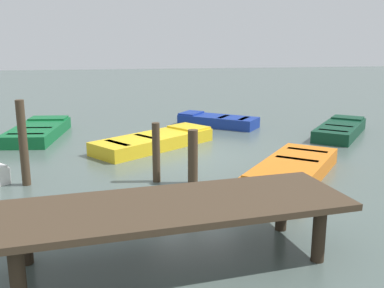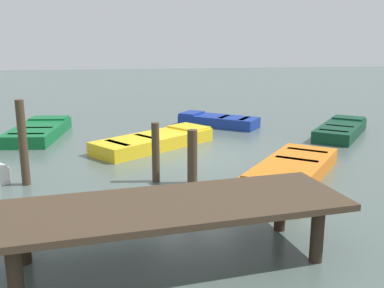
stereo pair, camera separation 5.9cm
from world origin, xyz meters
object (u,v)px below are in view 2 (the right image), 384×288
at_px(rowboat_orange, 293,169).
at_px(mooring_piling_far_right, 23,143).
at_px(dock_segment, 170,210).
at_px(rowboat_dark_green, 341,129).
at_px(mooring_piling_far_left, 192,157).
at_px(mooring_piling_mid_right, 156,153).
at_px(rowboat_blue, 218,121).
at_px(rowboat_green, 39,131).
at_px(rowboat_yellow, 155,141).

distance_m(rowboat_orange, mooring_piling_far_right, 6.39).
relative_size(dock_segment, rowboat_orange, 1.45).
height_order(dock_segment, rowboat_dark_green, dock_segment).
bearing_deg(mooring_piling_far_left, mooring_piling_mid_right, -18.59).
height_order(rowboat_orange, mooring_piling_far_left, mooring_piling_far_left).
bearing_deg(mooring_piling_far_left, rowboat_blue, -107.75).
bearing_deg(mooring_piling_far_right, rowboat_green, -83.67).
distance_m(rowboat_orange, mooring_piling_mid_right, 3.36).
bearing_deg(rowboat_green, rowboat_yellow, -112.41).
relative_size(rowboat_blue, rowboat_dark_green, 0.89).
height_order(rowboat_dark_green, mooring_piling_far_right, mooring_piling_far_right).
relative_size(rowboat_orange, rowboat_dark_green, 1.09).
distance_m(rowboat_yellow, mooring_piling_far_right, 4.59).
distance_m(dock_segment, rowboat_blue, 10.86).
distance_m(dock_segment, rowboat_orange, 5.06).
bearing_deg(mooring_piling_mid_right, mooring_piling_far_left, 161.41).
bearing_deg(rowboat_yellow, rowboat_green, 113.80).
bearing_deg(mooring_piling_far_right, rowboat_orange, 175.26).
relative_size(dock_segment, rowboat_green, 1.44).
bearing_deg(rowboat_blue, rowboat_yellow, 86.27).
relative_size(rowboat_orange, rowboat_blue, 1.22).
relative_size(rowboat_blue, mooring_piling_mid_right, 2.17).
relative_size(rowboat_blue, mooring_piling_far_left, 2.41).
height_order(rowboat_blue, mooring_piling_far_left, mooring_piling_far_left).
relative_size(rowboat_blue, mooring_piling_far_right, 1.55).
height_order(rowboat_green, mooring_piling_far_right, mooring_piling_far_right).
height_order(rowboat_blue, mooring_piling_far_right, mooring_piling_far_right).
height_order(dock_segment, mooring_piling_mid_right, mooring_piling_mid_right).
xyz_separation_m(rowboat_yellow, mooring_piling_mid_right, (0.26, 3.40, 0.49)).
distance_m(rowboat_green, mooring_piling_mid_right, 6.65).
xyz_separation_m(rowboat_green, mooring_piling_far_left, (-4.42, 5.85, 0.42)).
distance_m(rowboat_blue, rowboat_dark_green, 4.57).
relative_size(rowboat_orange, rowboat_green, 0.99).
bearing_deg(mooring_piling_far_left, rowboat_yellow, -81.32).
distance_m(rowboat_green, rowboat_dark_green, 10.58).
distance_m(rowboat_orange, rowboat_green, 9.04).
relative_size(mooring_piling_far_left, mooring_piling_far_right, 0.64).
distance_m(rowboat_dark_green, mooring_piling_mid_right, 8.01).
relative_size(rowboat_yellow, mooring_piling_far_right, 2.03).
relative_size(rowboat_blue, rowboat_green, 0.81).
xyz_separation_m(rowboat_orange, mooring_piling_mid_right, (3.31, -0.26, 0.49)).
height_order(rowboat_orange, rowboat_dark_green, same).
relative_size(rowboat_dark_green, rowboat_yellow, 0.86).
distance_m(rowboat_yellow, mooring_piling_far_left, 3.74).
bearing_deg(mooring_piling_far_left, mooring_piling_far_right, -8.08).
bearing_deg(rowboat_dark_green, rowboat_yellow, 134.88).
relative_size(rowboat_green, rowboat_dark_green, 1.10).
distance_m(dock_segment, mooring_piling_mid_right, 3.92).
height_order(dock_segment, rowboat_blue, dock_segment).
distance_m(rowboat_green, mooring_piling_far_right, 5.40).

